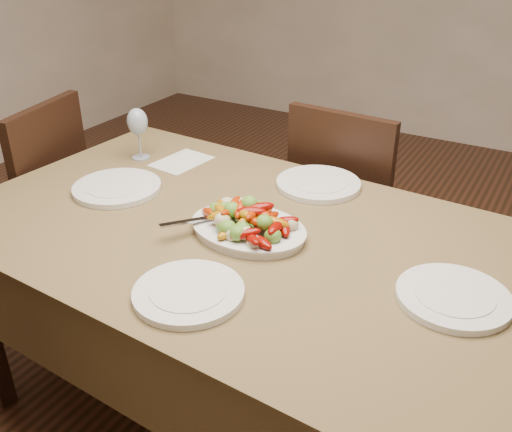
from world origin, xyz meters
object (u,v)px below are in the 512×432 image
at_px(plate_right, 453,297).
at_px(plate_far, 318,184).
at_px(serving_platter, 248,231).
at_px(chair_left, 22,212).
at_px(chair_far, 355,211).
at_px(wine_glass, 138,132).
at_px(dining_table, 256,338).
at_px(plate_near, 189,293).
at_px(plate_left, 117,188).

xyz_separation_m(plate_right, plate_far, (-0.55, 0.42, 0.00)).
xyz_separation_m(serving_platter, plate_right, (0.58, -0.02, -0.00)).
relative_size(chair_left, plate_far, 3.35).
distance_m(chair_far, wine_glass, 0.94).
height_order(dining_table, chair_left, chair_left).
bearing_deg(plate_near, wine_glass, 137.59).
xyz_separation_m(chair_far, wine_glass, (-0.67, -0.53, 0.39)).
bearing_deg(plate_near, plate_far, 89.43).
relative_size(dining_table, chair_left, 1.94).
height_order(dining_table, plate_far, plate_far).
distance_m(dining_table, plate_far, 0.55).
bearing_deg(plate_left, plate_right, -2.84).
height_order(dining_table, plate_right, plate_right).
bearing_deg(serving_platter, dining_table, 21.16).
xyz_separation_m(dining_table, plate_far, (0.02, 0.39, 0.39)).
distance_m(plate_left, plate_near, 0.66).
height_order(dining_table, plate_near, plate_near).
bearing_deg(plate_left, chair_left, 173.59).
distance_m(serving_platter, plate_left, 0.53).
bearing_deg(plate_near, chair_far, 90.04).
bearing_deg(plate_right, plate_near, -151.28).
xyz_separation_m(plate_left, plate_far, (0.57, 0.37, 0.00)).
height_order(plate_right, plate_near, same).
xyz_separation_m(chair_left, plate_left, (0.63, -0.07, 0.29)).
height_order(serving_platter, plate_near, serving_platter).
xyz_separation_m(plate_right, wine_glass, (-1.23, 0.31, 0.09)).
bearing_deg(dining_table, plate_far, 87.71).
distance_m(chair_far, plate_left, 1.00).
relative_size(serving_platter, wine_glass, 1.66).
height_order(serving_platter, plate_left, serving_platter).
distance_m(dining_table, plate_left, 0.67).
relative_size(plate_left, plate_near, 1.07).
bearing_deg(chair_left, plate_left, 71.76).
height_order(dining_table, chair_far, chair_far).
xyz_separation_m(dining_table, plate_left, (-0.55, 0.02, 0.39)).
bearing_deg(chair_left, chair_far, 108.98).
relative_size(chair_far, wine_glass, 4.64).
bearing_deg(plate_far, chair_left, -166.21).
bearing_deg(dining_table, serving_platter, -158.84).
height_order(dining_table, serving_platter, serving_platter).
height_order(chair_far, plate_left, chair_far).
distance_m(chair_far, serving_platter, 0.87).
bearing_deg(serving_platter, plate_right, -2.30).
xyz_separation_m(plate_far, wine_glass, (-0.68, -0.11, 0.09)).
bearing_deg(plate_near, plate_right, 28.72).
bearing_deg(dining_table, chair_left, 175.42).
xyz_separation_m(plate_left, plate_near, (0.56, -0.36, 0.00)).
distance_m(chair_left, plate_far, 1.27).
bearing_deg(plate_near, plate_left, 147.22).
relative_size(chair_far, serving_platter, 2.80).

